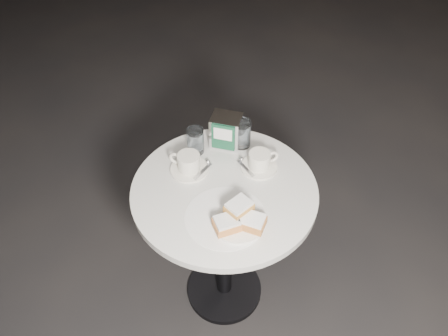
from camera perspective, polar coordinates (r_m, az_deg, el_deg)
ground at (r=2.24m, az=0.03°, el=-15.67°), size 7.00×7.00×0.00m
cafe_table at (r=1.78m, az=0.04°, el=-6.94°), size 0.70×0.70×0.74m
sugar_spill at (r=1.54m, az=0.20°, el=-6.43°), size 0.29×0.29×0.00m
beignet_plate at (r=1.49m, az=1.97°, el=-6.77°), size 0.19×0.18×0.08m
coffee_cup_left at (r=1.68m, az=-4.64°, el=0.56°), size 0.20×0.20×0.08m
coffee_cup_right at (r=1.69m, az=4.68°, el=0.85°), size 0.18×0.18×0.07m
water_glass_left at (r=1.74m, az=-3.75°, el=3.54°), size 0.07×0.07×0.11m
water_glass_right at (r=1.77m, az=2.34°, el=4.49°), size 0.08×0.08×0.12m
napkin_dispenser at (r=1.76m, az=0.29°, el=4.86°), size 0.14×0.13×0.14m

